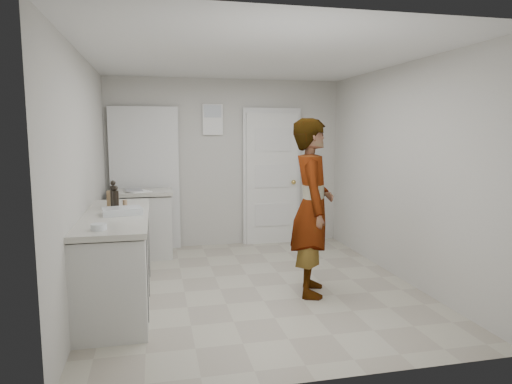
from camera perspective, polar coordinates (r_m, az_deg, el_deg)
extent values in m
plane|color=#A09786|center=(5.22, -0.19, -11.74)|extent=(4.00, 4.00, 0.00)
plane|color=beige|center=(6.91, -3.75, 3.61)|extent=(3.50, 0.00, 3.50)
plane|color=beige|center=(3.04, 7.88, -1.56)|extent=(3.50, 0.00, 3.50)
plane|color=beige|center=(4.89, -20.68, 1.48)|extent=(0.00, 4.00, 4.00)
plane|color=beige|center=(5.59, 17.63, 2.32)|extent=(0.00, 4.00, 4.00)
plane|color=silver|center=(4.99, -0.20, 16.49)|extent=(4.00, 4.00, 0.00)
cube|color=silver|center=(7.01, 2.03, 1.62)|extent=(0.80, 0.05, 2.00)
cube|color=silver|center=(7.03, 1.97, 1.89)|extent=(0.90, 0.04, 2.10)
sphere|color=tan|center=(7.05, 4.73, 1.23)|extent=(0.07, 0.07, 0.07)
cube|color=white|center=(6.84, -5.43, 9.00)|extent=(0.30, 0.02, 0.45)
cube|color=black|center=(6.82, -13.70, 1.42)|extent=(0.90, 0.05, 2.04)
cube|color=silver|center=(6.79, -13.71, 1.47)|extent=(0.98, 0.02, 2.10)
cube|color=silver|center=(4.81, -16.97, -8.42)|extent=(0.60, 1.90, 0.86)
cube|color=black|center=(4.93, -16.79, -12.78)|extent=(0.56, 1.86, 0.08)
cube|color=beige|center=(4.70, -17.19, -2.90)|extent=(0.64, 1.96, 0.05)
cube|color=silver|center=(6.50, -14.05, -4.16)|extent=(0.80, 0.55, 0.86)
cube|color=black|center=(6.59, -13.94, -7.49)|extent=(0.75, 0.54, 0.08)
cube|color=beige|center=(6.42, -14.18, -0.05)|extent=(0.84, 0.61, 0.05)
imported|color=silver|center=(4.84, 7.03, -1.94)|extent=(0.61, 0.78, 1.86)
cube|color=#96784B|center=(5.14, -17.53, -0.80)|extent=(0.11, 0.08, 0.17)
cylinder|color=#A4815D|center=(5.10, -16.07, -1.37)|extent=(0.05, 0.05, 0.07)
cylinder|color=black|center=(4.97, -17.12, -0.93)|extent=(0.06, 0.06, 0.19)
sphere|color=black|center=(4.95, -17.18, 0.47)|extent=(0.05, 0.05, 0.05)
cylinder|color=black|center=(5.03, -17.39, -0.58)|extent=(0.07, 0.07, 0.24)
sphere|color=black|center=(5.01, -17.45, 1.08)|extent=(0.06, 0.06, 0.06)
cube|color=silver|center=(4.64, -16.40, -2.29)|extent=(0.41, 0.32, 0.06)
cube|color=white|center=(4.65, -16.39, -2.38)|extent=(0.36, 0.27, 0.05)
cylinder|color=silver|center=(3.98, -19.06, -4.13)|extent=(0.13, 0.13, 0.05)
sphere|color=white|center=(3.97, -19.36, -4.17)|extent=(0.04, 0.04, 0.04)
sphere|color=white|center=(3.98, -18.75, -4.10)|extent=(0.04, 0.04, 0.04)
cube|color=white|center=(6.34, -14.55, 0.11)|extent=(0.39, 0.42, 0.01)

